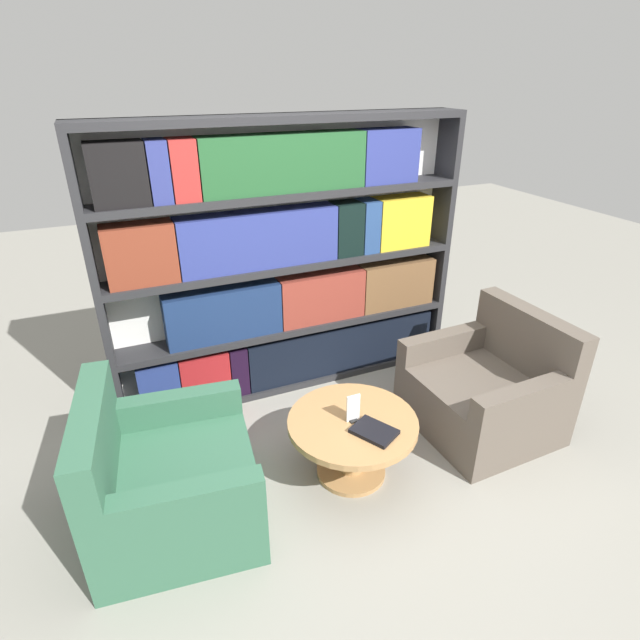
# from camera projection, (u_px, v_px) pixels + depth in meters

# --- Properties ---
(ground_plane) EXTENTS (14.00, 14.00, 0.00)m
(ground_plane) POSITION_uv_depth(u_px,v_px,m) (361.00, 479.00, 3.11)
(ground_plane) COLOR gray
(bookshelf) EXTENTS (2.66, 0.30, 2.03)m
(bookshelf) POSITION_uv_depth(u_px,v_px,m) (288.00, 267.00, 3.68)
(bookshelf) COLOR silver
(bookshelf) RESTS_ON ground_plane
(armchair_left) EXTENTS (0.95, 0.99, 0.83)m
(armchair_left) POSITION_uv_depth(u_px,v_px,m) (168.00, 481.00, 2.71)
(armchair_left) COLOR #336047
(armchair_left) RESTS_ON ground_plane
(armchair_right) EXTENTS (0.87, 0.92, 0.83)m
(armchair_right) POSITION_uv_depth(u_px,v_px,m) (486.00, 391.00, 3.48)
(armchair_right) COLOR brown
(armchair_right) RESTS_ON ground_plane
(coffee_table) EXTENTS (0.79, 0.79, 0.41)m
(coffee_table) POSITION_uv_depth(u_px,v_px,m) (352.00, 435.00, 3.03)
(coffee_table) COLOR #AD7F4C
(coffee_table) RESTS_ON ground_plane
(table_sign) EXTENTS (0.08, 0.06, 0.18)m
(table_sign) POSITION_uv_depth(u_px,v_px,m) (353.00, 410.00, 2.95)
(table_sign) COLOR black
(table_sign) RESTS_ON coffee_table
(stray_book) EXTENTS (0.27, 0.30, 0.02)m
(stray_book) POSITION_uv_depth(u_px,v_px,m) (374.00, 431.00, 2.87)
(stray_book) COLOR black
(stray_book) RESTS_ON coffee_table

